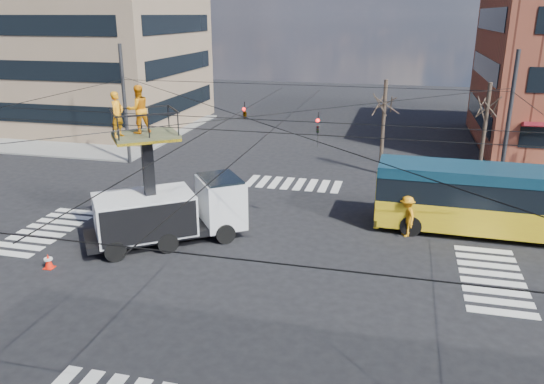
{
  "coord_description": "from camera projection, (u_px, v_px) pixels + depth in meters",
  "views": [
    {
      "loc": [
        6.08,
        -20.1,
        9.81
      ],
      "look_at": [
        0.8,
        1.31,
        2.39
      ],
      "focal_mm": 35.0,
      "sensor_mm": 36.0,
      "label": 1
    }
  ],
  "objects": [
    {
      "name": "ground",
      "position": [
        247.0,
        252.0,
        23.01
      ],
      "size": [
        120.0,
        120.0,
        0.0
      ],
      "primitive_type": "plane",
      "color": "black",
      "rests_on": "ground"
    },
    {
      "name": "tree_a",
      "position": [
        385.0,
        102.0,
        32.82
      ],
      "size": [
        2.0,
        2.0,
        6.0
      ],
      "color": "#382B21",
      "rests_on": "ground"
    },
    {
      "name": "utility_truck",
      "position": [
        168.0,
        195.0,
        23.44
      ],
      "size": [
        7.0,
        6.0,
        7.05
      ],
      "rotation": [
        0.0,
        0.0,
        0.63
      ],
      "color": "black",
      "rests_on": "ground"
    },
    {
      "name": "flagger",
      "position": [
        406.0,
        216.0,
        24.39
      ],
      "size": [
        1.21,
        1.46,
        1.97
      ],
      "primitive_type": "imported",
      "rotation": [
        0.0,
        0.0,
        -1.13
      ],
      "color": "orange",
      "rests_on": "ground"
    },
    {
      "name": "worker_ground",
      "position": [
        160.0,
        226.0,
        23.55
      ],
      "size": [
        0.57,
        1.08,
        1.76
      ],
      "primitive_type": "imported",
      "rotation": [
        0.0,
        0.0,
        1.71
      ],
      "color": "#FF4110",
      "rests_on": "ground"
    },
    {
      "name": "tree_b",
      "position": [
        488.0,
        106.0,
        31.46
      ],
      "size": [
        2.0,
        2.0,
        6.0
      ],
      "color": "#382B21",
      "rests_on": "ground"
    },
    {
      "name": "city_bus",
      "position": [
        501.0,
        200.0,
        24.26
      ],
      "size": [
        11.27,
        2.9,
        3.2
      ],
      "rotation": [
        0.0,
        0.0,
        -0.03
      ],
      "color": "yellow",
      "rests_on": "ground"
    },
    {
      "name": "overhead_network",
      "position": [
        246.0,
        154.0,
        22.03
      ],
      "size": [
        24.24,
        24.24,
        8.0
      ],
      "color": "#2D2D30",
      "rests_on": "ground"
    },
    {
      "name": "sidewalk_nw",
      "position": [
        87.0,
        129.0,
        47.08
      ],
      "size": [
        18.0,
        18.0,
        0.12
      ],
      "primitive_type": "cube",
      "color": "slate",
      "rests_on": "ground"
    },
    {
      "name": "traffic_cone",
      "position": [
        48.0,
        261.0,
        21.46
      ],
      "size": [
        0.36,
        0.36,
        0.62
      ],
      "primitive_type": "cone",
      "color": "#FF1D0A",
      "rests_on": "ground"
    },
    {
      "name": "crosswalks",
      "position": [
        247.0,
        252.0,
        23.01
      ],
      "size": [
        22.4,
        22.4,
        0.02
      ],
      "primitive_type": null,
      "color": "silver",
      "rests_on": "ground"
    }
  ]
}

